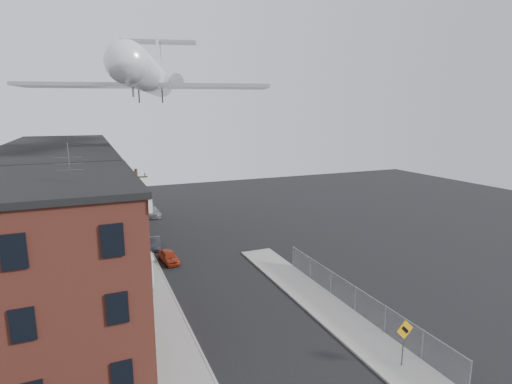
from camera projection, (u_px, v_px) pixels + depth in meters
ground at (302, 383)px, 20.33m from camera, size 120.00×120.00×0.00m
sidewalk_left at (135, 250)px, 39.87m from camera, size 3.00×62.00×0.12m
sidewalk_right at (328, 309)px, 27.84m from camera, size 3.00×26.00×0.12m
curb_left at (150, 248)px, 40.43m from camera, size 0.15×62.00×0.14m
curb_right at (310, 313)px, 27.28m from camera, size 0.15×26.00×0.14m
corner_building at (39, 274)px, 21.04m from camera, size 10.31×12.30×12.15m
row_house_a at (53, 228)px, 29.63m from camera, size 11.98×7.00×10.30m
row_house_b at (58, 207)px, 35.95m from camera, size 11.98×7.00×10.30m
row_house_c at (62, 193)px, 42.27m from camera, size 11.98×7.00×10.30m
row_house_d at (65, 183)px, 48.59m from camera, size 11.98×7.00×10.30m
row_house_e at (67, 175)px, 54.91m from camera, size 11.98×7.00×10.30m
chainlink_fence at (355, 299)px, 27.33m from camera, size 0.06×18.06×1.90m
warning_sign at (404, 336)px, 21.18m from camera, size 1.10×0.11×2.80m
utility_pole at (139, 220)px, 33.52m from camera, size 1.80×0.26×9.00m
street_tree at (131, 208)px, 42.84m from camera, size 3.22×3.20×5.20m
car_near at (169, 257)px, 36.54m from camera, size 1.74×3.49×1.14m
car_mid at (154, 243)px, 40.37m from camera, size 1.45×3.41×1.10m
car_far at (152, 211)px, 52.98m from camera, size 1.98×4.38×1.24m
airplane at (149, 77)px, 38.14m from camera, size 22.40×25.61×7.39m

